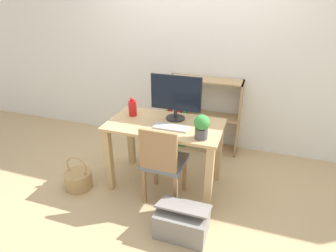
{
  "coord_description": "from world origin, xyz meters",
  "views": [
    {
      "loc": [
        0.86,
        -2.44,
        1.93
      ],
      "look_at": [
        0.0,
        0.1,
        0.66
      ],
      "focal_mm": 30.0,
      "sensor_mm": 36.0,
      "label": 1
    }
  ],
  "objects_px": {
    "monitor": "(176,95)",
    "keyboard": "(171,127)",
    "vase": "(133,108)",
    "basket": "(79,179)",
    "chair": "(163,161)",
    "bookshelf": "(189,115)",
    "potted_plant": "(202,126)",
    "storage_box": "(182,221)"
  },
  "relations": [
    {
      "from": "vase",
      "to": "basket",
      "type": "distance_m",
      "value": 0.98
    },
    {
      "from": "chair",
      "to": "storage_box",
      "type": "distance_m",
      "value": 0.58
    },
    {
      "from": "chair",
      "to": "keyboard",
      "type": "bearing_deg",
      "value": 85.24
    },
    {
      "from": "bookshelf",
      "to": "keyboard",
      "type": "bearing_deg",
      "value": -85.51
    },
    {
      "from": "chair",
      "to": "basket",
      "type": "distance_m",
      "value": 1.01
    },
    {
      "from": "bookshelf",
      "to": "storage_box",
      "type": "relative_size",
      "value": 2.13
    },
    {
      "from": "keyboard",
      "to": "chair",
      "type": "xyz_separation_m",
      "value": [
        -0.02,
        -0.19,
        -0.28
      ]
    },
    {
      "from": "monitor",
      "to": "basket",
      "type": "xyz_separation_m",
      "value": [
        -0.94,
        -0.52,
        -0.89
      ]
    },
    {
      "from": "bookshelf",
      "to": "monitor",
      "type": "bearing_deg",
      "value": -86.24
    },
    {
      "from": "monitor",
      "to": "keyboard",
      "type": "distance_m",
      "value": 0.35
    },
    {
      "from": "monitor",
      "to": "vase",
      "type": "distance_m",
      "value": 0.5
    },
    {
      "from": "chair",
      "to": "storage_box",
      "type": "bearing_deg",
      "value": -48.2
    },
    {
      "from": "vase",
      "to": "storage_box",
      "type": "relative_size",
      "value": 0.45
    },
    {
      "from": "potted_plant",
      "to": "chair",
      "type": "distance_m",
      "value": 0.53
    },
    {
      "from": "bookshelf",
      "to": "storage_box",
      "type": "xyz_separation_m",
      "value": [
        0.37,
        -1.58,
        -0.33
      ]
    },
    {
      "from": "vase",
      "to": "chair",
      "type": "bearing_deg",
      "value": -37.49
    },
    {
      "from": "monitor",
      "to": "keyboard",
      "type": "height_order",
      "value": "monitor"
    },
    {
      "from": "vase",
      "to": "basket",
      "type": "bearing_deg",
      "value": -135.95
    },
    {
      "from": "bookshelf",
      "to": "basket",
      "type": "xyz_separation_m",
      "value": [
        -0.88,
        -1.31,
        -0.35
      ]
    },
    {
      "from": "vase",
      "to": "potted_plant",
      "type": "bearing_deg",
      "value": -19.48
    },
    {
      "from": "vase",
      "to": "monitor",
      "type": "bearing_deg",
      "value": 7.91
    },
    {
      "from": "vase",
      "to": "bookshelf",
      "type": "xyz_separation_m",
      "value": [
        0.41,
        0.85,
        -0.37
      ]
    },
    {
      "from": "monitor",
      "to": "bookshelf",
      "type": "relative_size",
      "value": 0.55
    },
    {
      "from": "storage_box",
      "to": "potted_plant",
      "type": "bearing_deg",
      "value": 84.86
    },
    {
      "from": "monitor",
      "to": "potted_plant",
      "type": "distance_m",
      "value": 0.52
    },
    {
      "from": "potted_plant",
      "to": "bookshelf",
      "type": "bearing_deg",
      "value": 109.58
    },
    {
      "from": "keyboard",
      "to": "chair",
      "type": "relative_size",
      "value": 0.41
    },
    {
      "from": "potted_plant",
      "to": "basket",
      "type": "relative_size",
      "value": 0.6
    },
    {
      "from": "monitor",
      "to": "vase",
      "type": "bearing_deg",
      "value": -172.09
    },
    {
      "from": "keyboard",
      "to": "storage_box",
      "type": "distance_m",
      "value": 0.88
    },
    {
      "from": "chair",
      "to": "basket",
      "type": "bearing_deg",
      "value": -172.2
    },
    {
      "from": "basket",
      "to": "chair",
      "type": "bearing_deg",
      "value": 6.01
    },
    {
      "from": "vase",
      "to": "storage_box",
      "type": "xyz_separation_m",
      "value": [
        0.78,
        -0.73,
        -0.7
      ]
    },
    {
      "from": "chair",
      "to": "storage_box",
      "type": "relative_size",
      "value": 1.86
    },
    {
      "from": "vase",
      "to": "potted_plant",
      "type": "relative_size",
      "value": 0.88
    },
    {
      "from": "bookshelf",
      "to": "vase",
      "type": "bearing_deg",
      "value": -115.78
    },
    {
      "from": "keyboard",
      "to": "potted_plant",
      "type": "bearing_deg",
      "value": -20.23
    },
    {
      "from": "chair",
      "to": "basket",
      "type": "xyz_separation_m",
      "value": [
        -0.94,
        -0.1,
        -0.36
      ]
    },
    {
      "from": "keyboard",
      "to": "bookshelf",
      "type": "bearing_deg",
      "value": 94.49
    },
    {
      "from": "vase",
      "to": "bookshelf",
      "type": "distance_m",
      "value": 1.01
    },
    {
      "from": "potted_plant",
      "to": "storage_box",
      "type": "xyz_separation_m",
      "value": [
        -0.04,
        -0.44,
        -0.73
      ]
    },
    {
      "from": "monitor",
      "to": "storage_box",
      "type": "distance_m",
      "value": 1.21
    }
  ]
}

